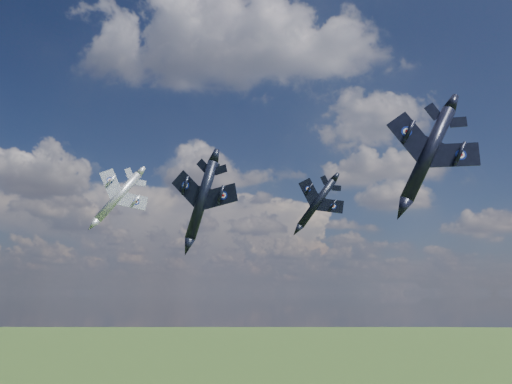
# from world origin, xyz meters

# --- Properties ---
(jet_lead_navy) EXTENTS (15.94, 18.97, 6.79)m
(jet_lead_navy) POSITION_xyz_m (-0.32, 3.53, 79.93)
(jet_lead_navy) COLOR black
(jet_right_navy) EXTENTS (12.06, 16.37, 8.34)m
(jet_right_navy) POSITION_xyz_m (29.10, -11.17, 81.88)
(jet_right_navy) COLOR black
(jet_high_navy) EXTENTS (12.78, 17.40, 9.88)m
(jet_high_navy) POSITION_xyz_m (17.15, 38.40, 85.36)
(jet_high_navy) COLOR black
(jet_left_silver) EXTENTS (15.60, 17.97, 9.00)m
(jet_left_silver) POSITION_xyz_m (-18.47, 16.60, 83.29)
(jet_left_silver) COLOR #91949B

